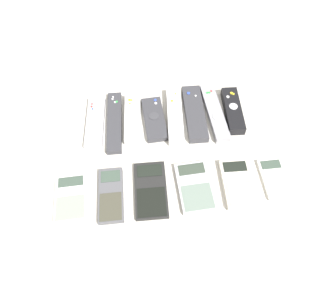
{
  "coord_description": "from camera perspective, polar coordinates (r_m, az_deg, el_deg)",
  "views": [
    {
      "loc": [
        -0.05,
        -0.47,
        0.75
      ],
      "look_at": [
        0.0,
        0.03,
        0.01
      ],
      "focal_mm": 35.0,
      "sensor_mm": 36.0,
      "label": 1
    }
  ],
  "objects": [
    {
      "name": "calculator_1",
      "position": [
        0.83,
        -9.9,
        -8.75
      ],
      "size": [
        0.06,
        0.15,
        0.02
      ],
      "rotation": [
        0.0,
        0.0,
        -0.0
      ],
      "color": "#4C4C51",
      "rests_on": "ground_plane"
    },
    {
      "name": "calculator_5",
      "position": [
        0.89,
        18.08,
        -5.71
      ],
      "size": [
        0.07,
        0.11,
        0.01
      ],
      "rotation": [
        0.0,
        0.0,
        0.01
      ],
      "color": "silver",
      "rests_on": "ground_plane"
    },
    {
      "name": "calculator_4",
      "position": [
        0.85,
        12.05,
        -6.78
      ],
      "size": [
        0.08,
        0.14,
        0.02
      ],
      "rotation": [
        0.0,
        0.0,
        -0.02
      ],
      "color": "beige",
      "rests_on": "ground_plane"
    },
    {
      "name": "remote_5",
      "position": [
        0.96,
        4.65,
        5.38
      ],
      "size": [
        0.06,
        0.2,
        0.02
      ],
      "rotation": [
        0.0,
        0.0,
        -0.02
      ],
      "color": "#333338",
      "rests_on": "ground_plane"
    },
    {
      "name": "calculator_3",
      "position": [
        0.83,
        4.71,
        -7.4
      ],
      "size": [
        0.09,
        0.14,
        0.02
      ],
      "rotation": [
        0.0,
        0.0,
        0.05
      ],
      "color": "#B2B2B7",
      "rests_on": "ground_plane"
    },
    {
      "name": "remote_2",
      "position": [
        0.95,
        -6.16,
        4.46
      ],
      "size": [
        0.05,
        0.17,
        0.02
      ],
      "rotation": [
        0.0,
        0.0,
        -0.05
      ],
      "color": "white",
      "rests_on": "ground_plane"
    },
    {
      "name": "remote_4",
      "position": [
        0.95,
        1.2,
        4.96
      ],
      "size": [
        0.06,
        0.2,
        0.03
      ],
      "rotation": [
        0.0,
        0.0,
        -0.07
      ],
      "color": "white",
      "rests_on": "ground_plane"
    },
    {
      "name": "remote_3",
      "position": [
        0.95,
        -2.41,
        4.37
      ],
      "size": [
        0.07,
        0.16,
        0.02
      ],
      "rotation": [
        0.0,
        0.0,
        0.06
      ],
      "color": "#333338",
      "rests_on": "ground_plane"
    },
    {
      "name": "remote_6",
      "position": [
        0.97,
        8.09,
        5.45
      ],
      "size": [
        0.05,
        0.21,
        0.02
      ],
      "rotation": [
        0.0,
        0.0,
        0.06
      ],
      "color": "gray",
      "rests_on": "ground_plane"
    },
    {
      "name": "remote_0",
      "position": [
        0.96,
        -12.54,
        3.74
      ],
      "size": [
        0.06,
        0.18,
        0.02
      ],
      "rotation": [
        0.0,
        0.0,
        -0.05
      ],
      "color": "#B7B7BC",
      "rests_on": "ground_plane"
    },
    {
      "name": "calculator_0",
      "position": [
        0.85,
        -16.54,
        -8.96
      ],
      "size": [
        0.08,
        0.13,
        0.01
      ],
      "rotation": [
        0.0,
        0.0,
        0.03
      ],
      "color": "silver",
      "rests_on": "ground_plane"
    },
    {
      "name": "ground_plane",
      "position": [
        0.88,
        0.2,
        -2.11
      ],
      "size": [
        3.0,
        3.0,
        0.0
      ],
      "primitive_type": "plane",
      "color": "beige"
    },
    {
      "name": "calculator_2",
      "position": [
        0.83,
        -3.02,
        -7.97
      ],
      "size": [
        0.08,
        0.16,
        0.01
      ],
      "rotation": [
        0.0,
        0.0,
        -0.02
      ],
      "color": "black",
      "rests_on": "ground_plane"
    },
    {
      "name": "remote_7",
      "position": [
        0.98,
        11.21,
        5.76
      ],
      "size": [
        0.05,
        0.16,
        0.03
      ],
      "rotation": [
        0.0,
        0.0,
        -0.05
      ],
      "color": "black",
      "rests_on": "ground_plane"
    },
    {
      "name": "remote_1",
      "position": [
        0.95,
        -9.3,
        3.83
      ],
      "size": [
        0.04,
        0.21,
        0.02
      ],
      "rotation": [
        0.0,
        0.0,
        -0.02
      ],
      "color": "#333338",
      "rests_on": "ground_plane"
    }
  ]
}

